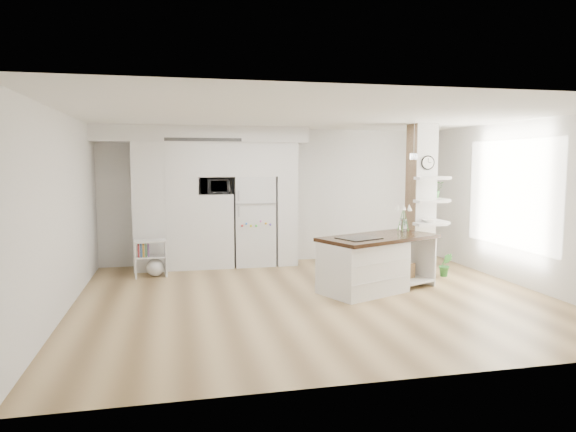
# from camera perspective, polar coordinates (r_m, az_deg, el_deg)

# --- Properties ---
(floor) EXTENTS (7.00, 6.00, 0.01)m
(floor) POSITION_cam_1_polar(r_m,az_deg,el_deg) (7.82, 3.06, -9.04)
(floor) COLOR tan
(floor) RESTS_ON ground
(room) EXTENTS (7.04, 6.04, 2.72)m
(room) POSITION_cam_1_polar(r_m,az_deg,el_deg) (7.55, 3.14, 4.68)
(room) COLOR white
(room) RESTS_ON ground
(cabinet_wall) EXTENTS (4.00, 0.71, 2.70)m
(cabinet_wall) POSITION_cam_1_polar(r_m,az_deg,el_deg) (9.98, -9.11, 2.93)
(cabinet_wall) COLOR white
(cabinet_wall) RESTS_ON floor
(refrigerator) EXTENTS (0.78, 0.69, 1.75)m
(refrigerator) POSITION_cam_1_polar(r_m,az_deg,el_deg) (10.14, -3.84, -0.54)
(refrigerator) COLOR white
(refrigerator) RESTS_ON floor
(column) EXTENTS (0.69, 0.90, 2.70)m
(column) POSITION_cam_1_polar(r_m,az_deg,el_deg) (9.51, 15.18, 1.72)
(column) COLOR silver
(column) RESTS_ON floor
(window) EXTENTS (0.00, 2.40, 2.40)m
(window) POSITION_cam_1_polar(r_m,az_deg,el_deg) (9.38, 23.55, 2.28)
(window) COLOR white
(window) RESTS_ON room
(pendant_light) EXTENTS (0.12, 0.12, 0.10)m
(pendant_light) POSITION_cam_1_polar(r_m,az_deg,el_deg) (8.31, 14.30, 6.45)
(pendant_light) COLOR white
(pendant_light) RESTS_ON room
(kitchen_island) EXTENTS (2.13, 1.60, 1.44)m
(kitchen_island) POSITION_cam_1_polar(r_m,az_deg,el_deg) (8.16, 8.94, -5.19)
(kitchen_island) COLOR white
(kitchen_island) RESTS_ON floor
(bookshelf) EXTENTS (0.58, 0.37, 0.65)m
(bookshelf) POSITION_cam_1_polar(r_m,az_deg,el_deg) (9.46, -14.85, -4.80)
(bookshelf) COLOR white
(bookshelf) RESTS_ON floor
(floor_plant_a) EXTENTS (0.28, 0.26, 0.42)m
(floor_plant_a) POSITION_cam_1_polar(r_m,az_deg,el_deg) (9.57, 17.09, -5.20)
(floor_plant_a) COLOR #327D32
(floor_plant_a) RESTS_ON floor
(floor_plant_b) EXTENTS (0.30, 0.30, 0.43)m
(floor_plant_b) POSITION_cam_1_polar(r_m,az_deg,el_deg) (10.58, 9.58, -3.95)
(floor_plant_b) COLOR #327D32
(floor_plant_b) RESTS_ON floor
(microwave) EXTENTS (0.54, 0.37, 0.30)m
(microwave) POSITION_cam_1_polar(r_m,az_deg,el_deg) (9.94, -8.10, 3.30)
(microwave) COLOR #2D2D2D
(microwave) RESTS_ON cabinet_wall
(shelf_plant) EXTENTS (0.27, 0.23, 0.30)m
(shelf_plant) POSITION_cam_1_polar(r_m,az_deg,el_deg) (9.77, 16.06, 2.82)
(shelf_plant) COLOR #327D32
(shelf_plant) RESTS_ON column
(decor_bowl) EXTENTS (0.22, 0.22, 0.05)m
(decor_bowl) POSITION_cam_1_polar(r_m,az_deg,el_deg) (9.31, 15.35, -0.55)
(decor_bowl) COLOR white
(decor_bowl) RESTS_ON column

